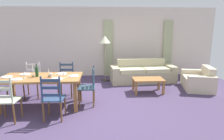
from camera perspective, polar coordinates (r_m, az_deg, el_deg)
ground_plane at (r=4.74m, az=-5.74°, el=-11.07°), size 9.60×9.60×0.02m
wall_far at (r=7.67m, az=-5.05°, el=8.32°), size 9.60×0.16×2.70m
curtain_panel_left at (r=7.56m, az=-1.17°, el=6.41°), size 0.35×0.08×2.20m
curtain_panel_right at (r=8.02m, az=16.33°, el=6.26°), size 0.35×0.08×2.20m
dining_table at (r=4.84m, az=-20.61°, el=-2.90°), size 1.90×0.96×0.75m
dining_chair_near_left at (r=4.37m, az=-29.27°, el=-7.80°), size 0.43×0.41×0.96m
dining_chair_near_right at (r=4.11m, az=-17.31°, el=-8.01°), size 0.44×0.42×0.96m
dining_chair_far_left at (r=5.72m, az=-22.82°, el=-2.75°), size 0.43×0.41×0.96m
dining_chair_far_right at (r=5.48m, az=-13.65°, el=-2.76°), size 0.44×0.42×0.96m
dining_chair_head_east at (r=4.72m, az=-6.99°, el=-4.90°), size 0.40×0.42×0.96m
dinner_plate_near_left at (r=4.74m, az=-26.77°, el=-2.53°), size 0.24×0.24×0.02m
fork_near_left at (r=4.81m, az=-28.40°, el=-2.59°), size 0.03×0.17×0.01m
dinner_plate_near_right at (r=4.46m, az=-16.09°, el=-2.54°), size 0.24×0.24×0.02m
fork_near_right at (r=4.50m, az=-17.95°, el=-2.62°), size 0.03×0.17×0.01m
dinner_plate_far_left at (r=5.19m, az=-24.64°, el=-1.15°), size 0.24×0.24×0.02m
fork_far_left at (r=5.25m, az=-26.16°, el=-1.23°), size 0.02×0.17×0.01m
dinner_plate_far_right at (r=4.94m, az=-14.86°, el=-1.08°), size 0.24×0.24×0.02m
fork_far_right at (r=4.97m, az=-16.55°, el=-1.16°), size 0.02×0.17×0.01m
dinner_plate_head_west at (r=5.10m, az=-29.09°, el=-1.81°), size 0.24×0.24×0.02m
fork_head_west at (r=5.17m, az=-30.58°, el=-1.87°), size 0.02×0.17×0.01m
dinner_plate_head_east at (r=4.64m, az=-11.45°, el=-1.74°), size 0.24×0.24×0.02m
fork_head_east at (r=4.67m, az=-13.27°, el=-1.83°), size 0.03×0.17×0.01m
wine_bottle at (r=4.83m, az=-21.75°, el=-0.51°), size 0.07×0.07×0.32m
wine_glass_near_left at (r=4.78m, az=-24.90°, el=-0.99°), size 0.06×0.06×0.16m
wine_glass_near_right at (r=4.51m, az=-14.31°, el=-0.95°), size 0.06×0.06×0.16m
coffee_cup_primary at (r=4.70m, az=-17.89°, el=-1.49°), size 0.07×0.07×0.09m
candle_tall at (r=4.87m, az=-22.71°, el=-0.93°), size 0.05×0.05×0.28m
candle_short at (r=4.71m, az=-18.54°, el=-1.41°), size 0.05×0.05×0.19m
couch at (r=6.93m, az=9.11°, el=-1.05°), size 2.33×0.96×0.80m
coffee_table at (r=5.75m, az=10.84°, el=-3.20°), size 0.90×0.56×0.42m
armchair_upholstered at (r=6.61m, az=24.87°, el=-3.06°), size 1.04×1.31×0.72m
standing_lamp at (r=6.78m, az=-2.19°, el=8.38°), size 0.40×0.40×1.64m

